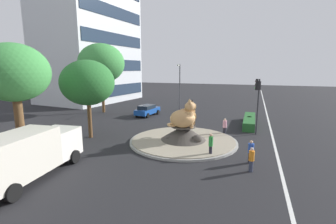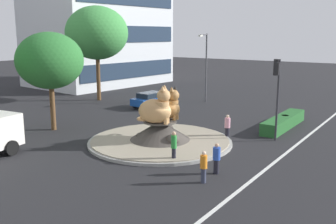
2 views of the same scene
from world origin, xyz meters
name	(u,v)px [view 1 (image 1 of 2)]	position (x,y,z in m)	size (l,w,h in m)	color
ground_plane	(183,142)	(0.00, 0.00, 0.00)	(160.00, 160.00, 0.00)	black
lane_centreline	(276,152)	(0.00, -7.52, 0.00)	(112.00, 0.20, 0.01)	silver
roundabout_island	(183,136)	(0.01, 0.00, 0.50)	(9.37, 9.37, 1.50)	gray
cat_statue_calico	(184,117)	(-0.69, -0.24, 2.38)	(1.97, 2.64, 2.42)	tan
cat_statue_tabby	(187,115)	(0.75, -0.12, 2.30)	(1.34, 2.18, 2.19)	#9E703D
traffic_light_mast	(258,94)	(4.74, -5.94, 3.95)	(0.71, 0.53, 5.41)	#2D2D33
office_tower	(88,15)	(20.01, 24.88, 16.26)	(18.81, 14.09, 32.52)	silver
clipped_hedge_strip	(249,121)	(8.69, -5.31, 0.45)	(6.86, 1.20, 0.90)	#235B28
broadleaf_tree_behind_island	(88,83)	(-1.60, 8.59, 5.10)	(4.81, 4.81, 7.17)	brown
second_tree_near_tower	(14,74)	(-7.94, 9.36, 6.06)	(4.53, 4.53, 8.05)	brown
third_tree_left	(101,63)	(9.79, 15.11, 7.09)	(6.53, 6.53, 9.88)	brown
streetlight_arm	(180,84)	(15.09, 5.06, 4.09)	(2.12, 0.49, 7.03)	#4C4C51
pedestrian_blue_shirt	(251,151)	(-2.96, -5.65, 0.83)	(0.39, 0.39, 1.60)	black
pedestrian_pink_shirt	(225,127)	(3.44, -3.15, 0.87)	(0.38, 0.38, 1.66)	black
pedestrian_orange_shirt	(251,159)	(-4.41, -5.71, 0.83)	(0.34, 0.34, 1.58)	#33384C
pedestrian_green_shirt	(211,144)	(-2.70, -2.87, 0.95)	(0.31, 0.31, 1.75)	black
sedan_on_far_lane	(147,110)	(9.71, 7.98, 0.78)	(4.43, 2.26, 1.48)	#19479E
delivery_box_truck	(26,154)	(-10.02, 6.45, 1.57)	(7.63, 3.15, 2.88)	silver
litter_bin	(249,121)	(9.03, -5.29, 0.45)	(0.56, 0.56, 0.90)	#2D4233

